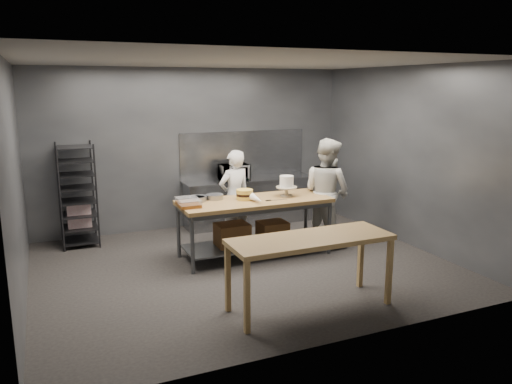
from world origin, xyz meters
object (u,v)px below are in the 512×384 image
at_px(work_table, 253,221).
at_px(chef_right, 327,192).
at_px(speed_rack, 78,196).
at_px(chef_behind, 234,197).
at_px(microwave, 234,172).
at_px(frosted_cake_stand, 287,184).
at_px(layer_cake, 245,195).
at_px(near_counter, 311,244).

height_order(work_table, chef_right, chef_right).
distance_m(work_table, speed_rack, 3.02).
xyz_separation_m(speed_rack, chef_behind, (2.47, -0.94, -0.05)).
relative_size(microwave, frosted_cake_stand, 1.59).
relative_size(frosted_cake_stand, layer_cake, 1.30).
height_order(speed_rack, chef_right, chef_right).
xyz_separation_m(microwave, layer_cake, (-0.48, -1.72, -0.05)).
height_order(work_table, speed_rack, speed_rack).
bearing_deg(layer_cake, speed_rack, 145.31).
bearing_deg(frosted_cake_stand, speed_rack, 151.33).
relative_size(chef_behind, microwave, 2.98).
height_order(chef_behind, chef_right, chef_right).
xyz_separation_m(speed_rack, microwave, (2.85, 0.08, 0.19)).
relative_size(chef_right, frosted_cake_stand, 5.35).
height_order(near_counter, chef_behind, chef_behind).
height_order(chef_right, microwave, chef_right).
bearing_deg(frosted_cake_stand, chef_behind, 129.23).
bearing_deg(microwave, layer_cake, -105.64).
relative_size(work_table, speed_rack, 1.37).
height_order(work_table, microwave, microwave).
relative_size(near_counter, chef_right, 1.10).
bearing_deg(microwave, near_counter, -97.19).
xyz_separation_m(near_counter, frosted_cake_stand, (0.71, 2.05, 0.31)).
relative_size(chef_behind, frosted_cake_stand, 4.75).
height_order(chef_behind, layer_cake, chef_behind).
distance_m(chef_behind, chef_right, 1.57).
distance_m(speed_rack, frosted_cake_stand, 3.52).
xyz_separation_m(speed_rack, chef_right, (3.88, -1.62, 0.05)).
xyz_separation_m(speed_rack, layer_cake, (2.37, -1.64, 0.14)).
bearing_deg(chef_behind, microwave, -122.00).
xyz_separation_m(work_table, layer_cake, (-0.12, 0.05, 0.43)).
xyz_separation_m(chef_behind, microwave, (0.38, 1.02, 0.24)).
bearing_deg(chef_behind, chef_right, 142.66).
xyz_separation_m(work_table, frosted_cake_stand, (0.60, 0.01, 0.56)).
relative_size(work_table, microwave, 4.43).
bearing_deg(speed_rack, chef_right, -22.69).
bearing_deg(chef_right, layer_cake, 73.85).
distance_m(work_table, layer_cake, 0.45).
bearing_deg(work_table, chef_right, 2.89).
height_order(microwave, layer_cake, microwave).
xyz_separation_m(speed_rack, frosted_cake_stand, (3.08, -1.69, 0.27)).
xyz_separation_m(chef_right, microwave, (-1.03, 1.70, 0.14)).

